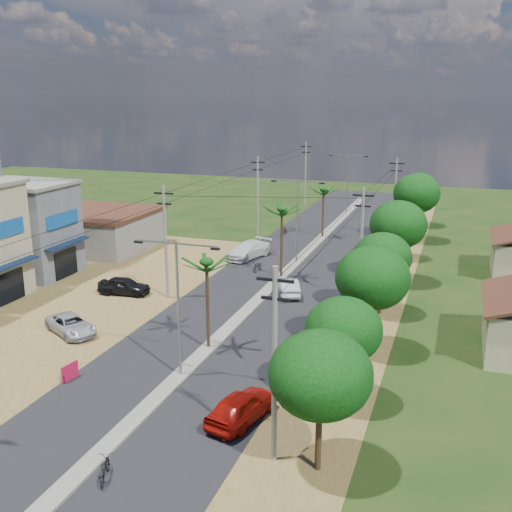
{
  "coord_description": "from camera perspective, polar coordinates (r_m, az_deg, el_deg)",
  "views": [
    {
      "loc": [
        14.38,
        -28.24,
        15.8
      ],
      "look_at": [
        -0.93,
        15.91,
        3.0
      ],
      "focal_mm": 42.0,
      "sensor_mm": 36.0,
      "label": 1
    }
  ],
  "objects": [
    {
      "name": "car_parked_silver",
      "position": [
        42.49,
        -17.2,
        -6.33
      ],
      "size": [
        4.88,
        3.93,
        1.23
      ],
      "primitive_type": "imported",
      "rotation": [
        0.0,
        0.0,
        1.07
      ],
      "color": "#ACAEB4",
      "rests_on": "ground"
    },
    {
      "name": "streetlight_far",
      "position": [
        80.31,
        8.7,
        7.26
      ],
      "size": [
        5.1,
        0.18,
        8.0
      ],
      "color": "gray",
      "rests_on": "ground"
    },
    {
      "name": "moto_rider_west_a",
      "position": [
        54.58,
        0.14,
        -1.0
      ],
      "size": [
        0.74,
        1.8,
        0.92
      ],
      "primitive_type": "imported",
      "rotation": [
        0.0,
        0.0,
        -0.07
      ],
      "color": "black",
      "rests_on": "ground"
    },
    {
      "name": "tree_east_e",
      "position": [
        51.59,
        13.4,
        2.92
      ],
      "size": [
        4.8,
        4.8,
        7.14
      ],
      "color": "black",
      "rests_on": "ground"
    },
    {
      "name": "tree_east_d",
      "position": [
        44.05,
        11.97,
        -0.1
      ],
      "size": [
        4.2,
        4.2,
        6.13
      ],
      "color": "black",
      "rests_on": "ground"
    },
    {
      "name": "utility_pole_e_c",
      "position": [
        67.51,
        13.08,
        5.51
      ],
      "size": [
        1.6,
        0.24,
        9.0
      ],
      "color": "#605E56",
      "rests_on": "ground"
    },
    {
      "name": "tree_east_g",
      "position": [
        67.23,
        15.05,
        5.76
      ],
      "size": [
        5.0,
        5.0,
        7.38
      ],
      "color": "black",
      "rests_on": "ground"
    },
    {
      "name": "utility_pole_e_b",
      "position": [
        46.11,
        9.99,
        1.23
      ],
      "size": [
        1.6,
        0.24,
        9.0
      ],
      "color": "#605E56",
      "rests_on": "ground"
    },
    {
      "name": "moto_rider_east",
      "position": [
        27.44,
        -14.24,
        -19.18
      ],
      "size": [
        1.25,
        1.87,
        0.93
      ],
      "primitive_type": "imported",
      "rotation": [
        0.0,
        0.0,
        3.53
      ],
      "color": "black",
      "rests_on": "ground"
    },
    {
      "name": "utility_pole_w_d",
      "position": [
        86.65,
        4.73,
        7.94
      ],
      "size": [
        1.6,
        0.24,
        9.0
      ],
      "color": "#605E56",
      "rests_on": "ground"
    },
    {
      "name": "car_parked_dark",
      "position": [
        49.44,
        -12.45,
        -2.82
      ],
      "size": [
        4.36,
        2.2,
        1.42
      ],
      "primitive_type": "imported",
      "rotation": [
        0.0,
        0.0,
        1.7
      ],
      "color": "black",
      "rests_on": "ground"
    },
    {
      "name": "ground",
      "position": [
        35.41,
        -7.17,
        -11.31
      ],
      "size": [
        160.0,
        160.0,
        0.0
      ],
      "primitive_type": "plane",
      "color": "black",
      "rests_on": "ground"
    },
    {
      "name": "road",
      "position": [
        48.22,
        0.69,
        -3.78
      ],
      "size": [
        12.0,
        110.0,
        0.04
      ],
      "primitive_type": "cube",
      "color": "black",
      "rests_on": "ground"
    },
    {
      "name": "tree_east_a",
      "position": [
        25.42,
        6.16,
        -11.19
      ],
      "size": [
        4.4,
        4.4,
        6.37
      ],
      "color": "black",
      "rests_on": "ground"
    },
    {
      "name": "median",
      "position": [
        50.91,
        1.76,
        -2.66
      ],
      "size": [
        1.0,
        90.0,
        0.18
      ],
      "primitive_type": "cube",
      "color": "#605E56",
      "rests_on": "ground"
    },
    {
      "name": "utility_pole_w_b",
      "position": [
        46.89,
        -8.61,
        1.52
      ],
      "size": [
        1.6,
        0.24,
        9.0
      ],
      "color": "#605E56",
      "rests_on": "ground"
    },
    {
      "name": "car_silver_mid",
      "position": [
        48.3,
        3.07,
        -2.93
      ],
      "size": [
        3.02,
        4.44,
        1.39
      ],
      "primitive_type": "imported",
      "rotation": [
        0.0,
        0.0,
        3.55
      ],
      "color": "#ACAEB4",
      "rests_on": "ground"
    },
    {
      "name": "tree_east_c",
      "position": [
        37.19,
        11.05,
        -2.07
      ],
      "size": [
        4.6,
        4.6,
        6.83
      ],
      "color": "black",
      "rests_on": "ground"
    },
    {
      "name": "tree_east_f",
      "position": [
        59.67,
        13.78,
        3.36
      ],
      "size": [
        3.8,
        3.8,
        5.52
      ],
      "color": "black",
      "rests_on": "ground"
    },
    {
      "name": "tree_east_b",
      "position": [
        30.98,
        8.33,
        -7.01
      ],
      "size": [
        4.0,
        4.0,
        5.83
      ],
      "color": "black",
      "rests_on": "ground"
    },
    {
      "name": "dirt_shoulder_east",
      "position": [
        46.4,
        10.73,
        -4.85
      ],
      "size": [
        5.0,
        90.0,
        0.03
      ],
      "primitive_type": "cube",
      "color": "brown",
      "rests_on": "ground"
    },
    {
      "name": "palm_median_mid",
      "position": [
        51.3,
        2.49,
        4.18
      ],
      "size": [
        2.0,
        2.0,
        6.55
      ],
      "color": "black",
      "rests_on": "ground"
    },
    {
      "name": "utility_pole_w_c",
      "position": [
        66.73,
        0.16,
        5.79
      ],
      "size": [
        1.6,
        0.24,
        9.0
      ],
      "color": "#605E56",
      "rests_on": "ground"
    },
    {
      "name": "dirt_lot_west",
      "position": [
        49.25,
        -18.87,
        -4.23
      ],
      "size": [
        18.0,
        46.0,
        0.04
      ],
      "primitive_type": "cube",
      "color": "brown",
      "rests_on": "ground"
    },
    {
      "name": "low_shed",
      "position": [
        64.59,
        -14.64,
        2.45
      ],
      "size": [
        10.4,
        10.4,
        3.95
      ],
      "color": "#605E56",
      "rests_on": "ground"
    },
    {
      "name": "car_white_far",
      "position": [
        58.87,
        -0.75,
        0.56
      ],
      "size": [
        3.78,
        5.92,
        1.6
      ],
      "primitive_type": "imported",
      "rotation": [
        0.0,
        0.0,
        -0.3
      ],
      "color": "silver",
      "rests_on": "ground"
    },
    {
      "name": "utility_pole_e_a",
      "position": [
        25.77,
        1.78,
        -10.06
      ],
      "size": [
        1.6,
        0.24,
        9.0
      ],
      "color": "#605E56",
      "rests_on": "ground"
    },
    {
      "name": "roadside_sign",
      "position": [
        36.07,
        -17.29,
        -10.5
      ],
      "size": [
        0.27,
        1.23,
        1.03
      ],
      "rotation": [
        0.0,
        0.0,
        -0.15
      ],
      "color": "#B01036",
      "rests_on": "ground"
    },
    {
      "name": "car_red_near",
      "position": [
        30.52,
        -1.39,
        -14.17
      ],
      "size": [
        2.79,
        4.83,
        1.54
      ],
      "primitive_type": "imported",
      "rotation": [
        0.0,
        0.0,
        2.92
      ],
      "color": "#950F08",
      "rests_on": "ground"
    },
    {
      "name": "tree_east_h",
      "position": [
        75.23,
        15.28,
        6.25
      ],
      "size": [
        4.4,
        4.4,
        6.52
      ],
      "color": "black",
      "rests_on": "ground"
    },
    {
      "name": "streetlight_near",
      "position": [
        33.55,
        -7.44,
        -3.98
      ],
      "size": [
        5.1,
        0.18,
        8.0
      ],
      "color": "gray",
      "rests_on": "ground"
    },
    {
      "name": "streetlight_mid",
      "position": [
        56.24,
        3.94,
        3.99
      ],
      "size": [
        5.1,
        0.18,
        8.0
      ],
      "color": "gray",
      "rests_on": "ground"
    },
    {
      "name": "moto_rider_west_b",
      "position": [
        68.66,
        2.73,
        2.4
      ],
      "size": [
        0.62,
        1.6,
        0.94
      ],
      "primitive_type": "imported",
      "rotation": [
        0.0,
        0.0,
        -0.11
      ],
      "color": "black",
      "rests_on": "ground"
    },
    {
      "name": "shophouse_grey",
      "position": [
        56.93,
        -21.14,
        2.48
      ],
      "size": [
        9.0,
        6.4,
        8.3
      ],
      "color": "#4D4F54",
      "rests_on": "ground"
    },
    {
      "name": "palm_median_near",
      "position": [
        36.76,
        -4.72,
        -0.94
      ],
      "size": [
        2.0,
        2.0,
        6.15
      ],
      "color": "black",
      "rests_on": "ground"
    },
    {
      "name": "palm_median_far",
      "position": [
        66.67,
        6.46,
        6.13
      ],
      "size": [
        2.0,
        2.0,
        5.85
      ],
      "color": "black",
      "rests_on": "ground"
    }
  ]
}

